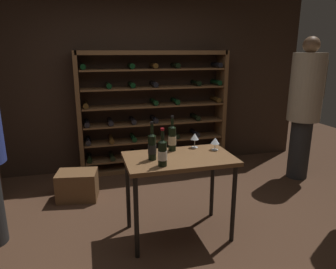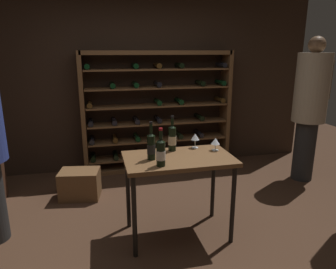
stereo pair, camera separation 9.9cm
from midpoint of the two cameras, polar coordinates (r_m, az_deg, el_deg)
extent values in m
plane|color=#472D1E|center=(3.29, 0.76, -18.12)|extent=(10.18, 10.18, 0.00)
cube|color=#332319|center=(4.81, -5.39, 11.25)|extent=(5.68, 0.10, 2.96)
cube|color=brown|center=(4.63, -14.79, 3.49)|extent=(0.06, 0.32, 1.81)
cube|color=brown|center=(5.08, 11.04, 4.71)|extent=(0.06, 0.32, 1.81)
cube|color=brown|center=(4.65, -1.35, 14.89)|extent=(2.21, 0.32, 0.06)
cube|color=brown|center=(4.98, -1.23, -5.70)|extent=(2.21, 0.32, 0.06)
cube|color=brown|center=(4.92, -1.24, -3.86)|extent=(2.13, 0.32, 0.02)
cylinder|color=black|center=(4.80, -13.08, -4.05)|extent=(0.08, 0.30, 0.08)
cylinder|color=black|center=(4.81, -9.08, -3.80)|extent=(0.08, 0.30, 0.08)
cylinder|color=black|center=(4.84, -5.13, -3.53)|extent=(0.08, 0.30, 0.08)
cylinder|color=black|center=(4.90, -1.24, -3.25)|extent=(0.08, 0.30, 0.08)
cylinder|color=black|center=(4.98, 2.53, -2.97)|extent=(0.08, 0.30, 0.08)
cylinder|color=black|center=(5.08, 6.18, -2.68)|extent=(0.08, 0.30, 0.08)
cylinder|color=black|center=(5.19, 9.67, -2.39)|extent=(0.08, 0.30, 0.08)
cube|color=brown|center=(4.84, -1.26, -0.86)|extent=(2.13, 0.32, 0.02)
cylinder|color=black|center=(4.72, -13.27, -0.98)|extent=(0.08, 0.30, 0.08)
cylinder|color=#4C3314|center=(4.73, -9.22, -0.73)|extent=(0.08, 0.30, 0.08)
cylinder|color=black|center=(4.77, -5.20, -0.48)|extent=(0.08, 0.30, 0.08)
cylinder|color=black|center=(4.90, 2.57, 0.01)|extent=(0.08, 0.30, 0.08)
cylinder|color=black|center=(5.00, 6.26, 0.25)|extent=(0.08, 0.30, 0.08)
cube|color=brown|center=(4.77, -1.28, 2.24)|extent=(2.13, 0.32, 0.02)
cylinder|color=black|center=(4.66, -13.47, 2.20)|extent=(0.08, 0.30, 0.08)
cylinder|color=black|center=(4.67, -9.36, 2.44)|extent=(0.08, 0.30, 0.08)
cylinder|color=black|center=(4.70, -5.28, 2.67)|extent=(0.08, 0.30, 0.08)
cylinder|color=black|center=(4.76, -1.28, 2.89)|extent=(0.08, 0.30, 0.08)
cylinder|color=black|center=(4.94, 6.35, 3.26)|extent=(0.08, 0.30, 0.08)
cube|color=brown|center=(4.72, -1.30, 5.42)|extent=(2.13, 0.32, 0.02)
cylinder|color=#4C3314|center=(4.61, -13.67, 5.45)|extent=(0.08, 0.30, 0.08)
cylinder|color=black|center=(4.71, -1.30, 6.08)|extent=(0.08, 0.30, 0.08)
cylinder|color=black|center=(4.79, 2.65, 6.22)|extent=(0.08, 0.30, 0.08)
cylinder|color=#4C3314|center=(5.01, 10.08, 6.41)|extent=(0.08, 0.30, 0.08)
cube|color=brown|center=(4.68, -1.31, 8.66)|extent=(2.13, 0.32, 0.02)
cylinder|color=black|center=(4.58, -9.65, 9.00)|extent=(0.08, 0.30, 0.08)
cylinder|color=black|center=(4.61, -5.44, 9.19)|extent=(0.08, 0.30, 0.08)
cylinder|color=black|center=(4.67, -1.32, 9.33)|extent=(0.08, 0.30, 0.08)
cylinder|color=black|center=(4.86, 6.54, 9.46)|extent=(0.08, 0.30, 0.08)
cylinder|color=black|center=(4.98, 10.22, 9.46)|extent=(0.08, 0.30, 0.08)
cube|color=brown|center=(4.65, -1.34, 11.94)|extent=(2.13, 0.32, 0.02)
cylinder|color=black|center=(4.55, -14.10, 12.12)|extent=(0.08, 0.30, 0.08)
cylinder|color=black|center=(4.59, -5.53, 12.52)|extent=(0.08, 0.30, 0.08)
cylinder|color=#4C3314|center=(4.65, -1.34, 12.62)|extent=(0.08, 0.30, 0.08)
cylinder|color=black|center=(4.73, 2.73, 12.65)|extent=(0.08, 0.30, 0.08)
cylinder|color=black|center=(4.96, 10.37, 12.55)|extent=(0.08, 0.30, 0.08)
cube|color=brown|center=(2.95, 2.91, -4.49)|extent=(1.03, 0.61, 0.04)
cylinder|color=black|center=(2.81, -5.19, -14.95)|extent=(0.04, 0.04, 0.79)
cylinder|color=black|center=(3.06, 12.81, -12.61)|extent=(0.04, 0.04, 0.79)
cylinder|color=black|center=(3.26, -6.52, -10.54)|extent=(0.04, 0.04, 0.79)
cylinder|color=black|center=(3.48, 9.13, -8.92)|extent=(0.04, 0.04, 0.79)
cylinder|color=#272727|center=(4.85, 24.37, -2.70)|extent=(0.29, 0.29, 0.86)
cylinder|color=tan|center=(4.68, 25.57, 7.76)|extent=(0.44, 0.44, 0.93)
sphere|color=brown|center=(4.65, 26.38, 14.64)|extent=(0.22, 0.22, 0.22)
cube|color=olive|center=(4.75, 28.30, 8.89)|extent=(0.02, 0.05, 0.52)
cube|color=brown|center=(4.09, -15.27, -8.83)|extent=(0.53, 0.42, 0.36)
cylinder|color=black|center=(3.09, 1.70, -0.87)|extent=(0.08, 0.08, 0.24)
cone|color=black|center=(3.06, 1.72, 1.49)|extent=(0.08, 0.08, 0.03)
cylinder|color=black|center=(3.05, 1.73, 2.38)|extent=(0.03, 0.03, 0.07)
cylinder|color=black|center=(3.04, 1.74, 3.24)|extent=(0.03, 0.03, 0.02)
cylinder|color=#C6B28C|center=(3.09, 1.70, -1.08)|extent=(0.08, 0.08, 0.09)
cylinder|color=black|center=(2.84, -2.11, -2.44)|extent=(0.08, 0.08, 0.23)
cone|color=black|center=(2.80, -2.14, 0.01)|extent=(0.08, 0.08, 0.03)
cylinder|color=black|center=(2.79, -2.15, 1.11)|extent=(0.03, 0.03, 0.09)
cylinder|color=black|center=(2.78, -2.16, 2.17)|extent=(0.03, 0.03, 0.02)
cylinder|color=black|center=(2.84, -2.11, -2.66)|extent=(0.08, 0.08, 0.09)
cylinder|color=black|center=(2.68, -0.27, -3.63)|extent=(0.08, 0.08, 0.22)
cone|color=black|center=(2.65, -0.27, -1.16)|extent=(0.08, 0.08, 0.03)
cylinder|color=black|center=(2.63, -0.27, -0.08)|extent=(0.03, 0.03, 0.08)
cylinder|color=maroon|center=(2.62, -0.27, 0.97)|extent=(0.03, 0.03, 0.02)
cylinder|color=silver|center=(2.69, -0.27, -3.85)|extent=(0.08, 0.08, 0.08)
cylinder|color=silver|center=(3.17, 9.58, -2.87)|extent=(0.07, 0.07, 0.00)
cylinder|color=silver|center=(3.16, 9.61, -2.29)|extent=(0.01, 0.01, 0.06)
cone|color=silver|center=(3.14, 9.66, -1.22)|extent=(0.09, 0.09, 0.06)
cylinder|color=#590A14|center=(3.15, 9.65, -1.46)|extent=(0.05, 0.05, 0.02)
cylinder|color=silver|center=(3.22, 5.88, -2.42)|extent=(0.07, 0.07, 0.00)
cylinder|color=silver|center=(3.21, 5.90, -1.67)|extent=(0.01, 0.01, 0.08)
cone|color=silver|center=(3.19, 5.93, -0.40)|extent=(0.08, 0.08, 0.07)
cylinder|color=#590A14|center=(3.20, 5.93, -0.65)|extent=(0.05, 0.05, 0.02)
camera|label=1|loc=(0.05, -89.07, 0.25)|focal=33.01mm
camera|label=2|loc=(0.05, 90.93, -0.25)|focal=33.01mm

